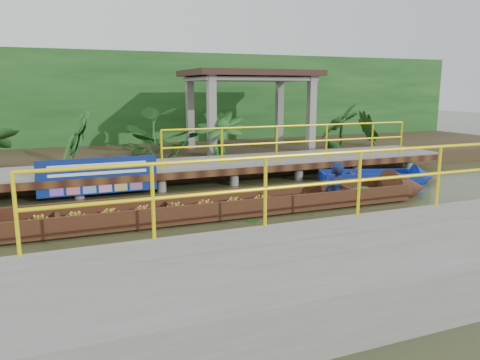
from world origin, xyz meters
name	(u,v)px	position (x,y,z in m)	size (l,w,h in m)	color
ground	(237,213)	(0.00, 0.00, 0.00)	(80.00, 80.00, 0.00)	#2D341A
land_strip	(159,156)	(0.00, 7.50, 0.23)	(30.00, 8.00, 0.45)	#312918
far_dock	(191,166)	(0.02, 3.43, 0.48)	(16.00, 2.06, 1.66)	slate
near_dock	(419,258)	(1.00, -4.20, 0.30)	(18.00, 2.40, 1.73)	slate
pavilion	(249,82)	(3.00, 6.30, 2.82)	(4.40, 3.00, 3.00)	slate
foliage_backdrop	(143,103)	(0.00, 10.00, 2.00)	(30.00, 0.80, 4.00)	#143F15
vendor_boat	(234,202)	(-0.05, 0.04, 0.23)	(10.77, 1.24, 2.17)	#341B0E
moored_blue_boat	(397,178)	(5.31, 1.28, 0.13)	(3.24, 1.78, 0.75)	navy
blue_banner	(99,176)	(-2.55, 2.48, 0.56)	(2.78, 0.04, 0.87)	navy
tropical_plants	(210,130)	(1.19, 5.30, 1.29)	(14.34, 1.34, 1.68)	#143F15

